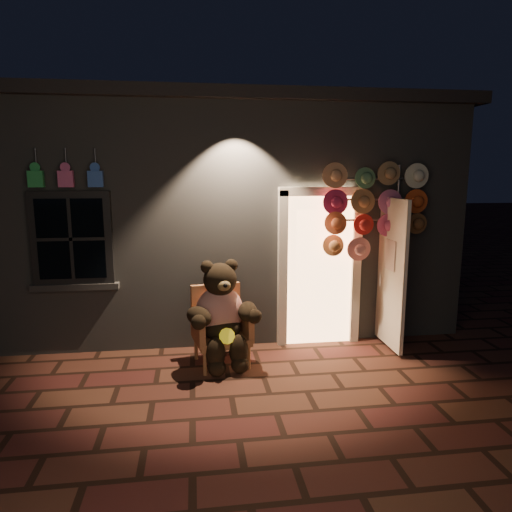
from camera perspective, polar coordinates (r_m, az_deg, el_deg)
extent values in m
plane|color=#4E2C1E|center=(5.14, -3.08, -17.13)|extent=(60.00, 60.00, 0.00)
cube|color=slate|center=(8.59, -5.42, 5.44)|extent=(7.00, 5.00, 3.30)
cube|color=black|center=(8.62, -5.62, 16.98)|extent=(7.30, 5.30, 0.16)
cube|color=black|center=(6.26, -22.01, 2.03)|extent=(1.00, 0.10, 1.20)
cube|color=black|center=(6.23, -22.08, 1.99)|extent=(0.82, 0.06, 1.02)
cube|color=slate|center=(6.37, -21.63, -3.58)|extent=(1.10, 0.14, 0.08)
cube|color=#FFB572|center=(6.41, 7.83, -1.68)|extent=(0.92, 0.10, 2.10)
cube|color=beige|center=(6.25, 3.33, -1.90)|extent=(0.12, 0.12, 2.20)
cube|color=beige|center=(6.53, 12.33, -1.60)|extent=(0.12, 0.12, 2.20)
cube|color=beige|center=(6.24, 8.17, 8.00)|extent=(1.16, 0.12, 0.12)
cube|color=beige|center=(6.36, 16.59, -2.10)|extent=(0.05, 0.80, 2.00)
cube|color=green|center=(6.23, -25.81, 8.66)|extent=(0.18, 0.07, 0.20)
cylinder|color=#59595E|center=(6.29, -25.82, 10.95)|extent=(0.02, 0.02, 0.25)
cube|color=#C65183|center=(6.13, -22.66, 8.88)|extent=(0.18, 0.07, 0.20)
cylinder|color=#59595E|center=(6.19, -22.68, 11.20)|extent=(0.02, 0.02, 0.25)
cube|color=#3158AC|center=(6.05, -19.42, 9.08)|extent=(0.18, 0.07, 0.20)
cylinder|color=#59595E|center=(6.11, -19.45, 11.43)|extent=(0.02, 0.02, 0.25)
cube|color=#B37745|center=(5.80, -4.33, -10.24)|extent=(0.74, 0.71, 0.09)
cube|color=#B37745|center=(5.95, -5.05, -6.47)|extent=(0.64, 0.20, 0.64)
cube|color=#B37745|center=(5.66, -7.29, -8.87)|extent=(0.18, 0.55, 0.36)
cube|color=#B37745|center=(5.80, -1.40, -8.30)|extent=(0.18, 0.55, 0.36)
cylinder|color=#B37745|center=(5.58, -6.41, -13.24)|extent=(0.05, 0.05, 0.29)
cylinder|color=#B37745|center=(5.71, -0.92, -12.60)|extent=(0.05, 0.05, 0.29)
cylinder|color=#B37745|center=(6.04, -7.49, -11.38)|extent=(0.05, 0.05, 0.29)
cylinder|color=#B37745|center=(6.16, -2.42, -10.85)|extent=(0.05, 0.05, 0.29)
ellipsoid|color=red|center=(5.73, -4.58, -6.92)|extent=(0.69, 0.59, 0.63)
ellipsoid|color=black|center=(5.72, -4.37, -8.91)|extent=(0.57, 0.51, 0.30)
sphere|color=black|center=(5.58, -4.52, -2.94)|extent=(0.48, 0.48, 0.41)
sphere|color=black|center=(5.53, -6.13, -1.38)|extent=(0.16, 0.16, 0.16)
sphere|color=black|center=(5.61, -3.12, -1.18)|extent=(0.16, 0.16, 0.16)
ellipsoid|color=olive|center=(5.41, -4.02, -3.74)|extent=(0.18, 0.14, 0.13)
ellipsoid|color=black|center=(5.47, -7.15, -7.50)|extent=(0.41, 0.48, 0.23)
ellipsoid|color=black|center=(5.62, -1.07, -6.94)|extent=(0.29, 0.45, 0.23)
ellipsoid|color=black|center=(5.52, -5.08, -12.01)|extent=(0.23, 0.23, 0.39)
ellipsoid|color=black|center=(5.59, -2.19, -11.69)|extent=(0.23, 0.23, 0.39)
sphere|color=black|center=(5.54, -4.91, -13.75)|extent=(0.21, 0.21, 0.21)
sphere|color=black|center=(5.60, -2.01, -13.40)|extent=(0.21, 0.21, 0.21)
cylinder|color=yellow|center=(5.48, -3.65, -9.96)|extent=(0.21, 0.12, 0.19)
cylinder|color=#59595E|center=(6.64, 16.96, 0.07)|extent=(0.04, 0.04, 2.48)
cylinder|color=#59595E|center=(6.42, 15.27, 9.31)|extent=(1.10, 0.03, 0.03)
cylinder|color=#59595E|center=(6.43, 15.15, 6.85)|extent=(1.10, 0.03, 0.03)
cylinder|color=#59595E|center=(6.45, 15.03, 4.41)|extent=(1.10, 0.03, 0.03)
cylinder|color=tan|center=(6.14, 9.95, 9.91)|extent=(0.31, 0.11, 0.32)
cylinder|color=#548859|center=(6.23, 13.31, 9.80)|extent=(0.31, 0.11, 0.32)
cylinder|color=olive|center=(6.35, 16.55, 9.65)|extent=(0.31, 0.11, 0.32)
cylinder|color=beige|center=(6.56, 19.30, 9.51)|extent=(0.31, 0.11, 0.32)
cylinder|color=#D92A5B|center=(6.12, 9.94, 6.90)|extent=(0.31, 0.11, 0.32)
cylinder|color=#AF7143|center=(6.22, 13.28, 6.83)|extent=(0.31, 0.11, 0.32)
cylinder|color=#BE608F|center=(6.41, 16.18, 6.79)|extent=(0.31, 0.11, 0.32)
cylinder|color=#DC4E1E|center=(6.54, 19.25, 6.69)|extent=(0.31, 0.11, 0.32)
cylinder|color=#DA5F32|center=(6.12, 9.94, 3.88)|extent=(0.31, 0.11, 0.32)
cylinder|color=red|center=(6.30, 12.97, 3.94)|extent=(0.31, 0.11, 0.32)
cylinder|color=#DD5580|center=(6.41, 16.14, 3.91)|extent=(0.31, 0.11, 0.32)
cylinder|color=brown|center=(6.54, 19.20, 3.86)|extent=(0.31, 0.11, 0.32)
cylinder|color=#B26935|center=(6.22, 9.68, 0.99)|extent=(0.31, 0.11, 0.32)
cylinder|color=pink|center=(6.31, 12.95, 1.01)|extent=(0.31, 0.11, 0.32)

